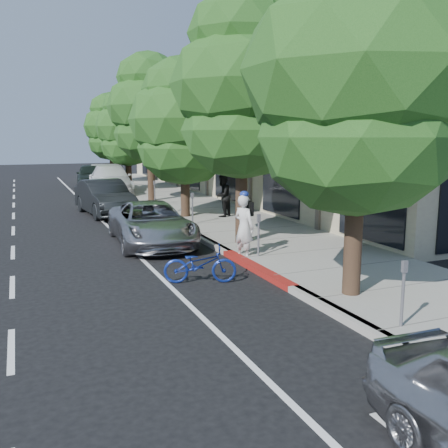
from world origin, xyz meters
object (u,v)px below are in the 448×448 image
street_tree_1 (242,89)px  street_tree_2 (184,122)px  dark_sedan (105,198)px  white_pickup (110,180)px  street_tree_4 (127,128)px  street_tree_0 (361,77)px  street_tree_5 (111,127)px  pedestrian (223,196)px  street_tree_3 (150,109)px  cyclist (244,227)px  bicycle (200,264)px  silver_suv (151,223)px  dark_suv_far (91,176)px

street_tree_1 → street_tree_2: size_ratio=1.16×
street_tree_2 → dark_sedan: bearing=139.8°
dark_sedan → white_pickup: (1.70, 8.38, 0.10)m
street_tree_4 → street_tree_0: bearing=-90.0°
street_tree_5 → pedestrian: 19.11m
street_tree_2 → street_tree_3: street_tree_3 is taller
street_tree_3 → white_pickup: bearing=105.6°
street_tree_5 → pedestrian: (1.46, -18.78, -3.24)m
street_tree_2 → street_tree_5: street_tree_2 is taller
street_tree_4 → pedestrian: street_tree_4 is taller
street_tree_3 → dark_sedan: street_tree_3 is taller
street_tree_3 → cyclist: size_ratio=4.17×
street_tree_2 → bicycle: bearing=-106.0°
street_tree_2 → silver_suv: street_tree_2 is taller
street_tree_2 → pedestrian: street_tree_2 is taller
street_tree_0 → silver_suv: (-2.69, 7.50, -4.16)m
bicycle → silver_suv: silver_suv is taller
cyclist → dark_suv_far: 23.54m
dark_sedan → pedestrian: (4.56, -3.40, 0.26)m
street_tree_2 → street_tree_1: bearing=-90.0°
street_tree_3 → dark_suv_far: bearing=100.8°
street_tree_2 → silver_suv: bearing=-120.9°
street_tree_2 → street_tree_4: bearing=90.0°
street_tree_0 → street_tree_1: size_ratio=0.97×
cyclist → silver_suv: size_ratio=0.38×
street_tree_4 → dark_suv_far: street_tree_4 is taller
street_tree_3 → silver_suv: size_ratio=1.56×
street_tree_2 → white_pickup: (-1.40, 11.00, -3.33)m
white_pickup → bicycle: bearing=-86.6°
street_tree_5 → dark_sedan: 16.07m
pedestrian → street_tree_0: bearing=43.5°
white_pickup → pedestrian: bearing=-69.3°
bicycle → silver_suv: bearing=19.4°
street_tree_1 → dark_suv_far: bearing=94.9°
street_tree_1 → bicycle: size_ratio=4.49×
street_tree_1 → silver_suv: bearing=150.9°
cyclist → pedestrian: size_ratio=1.05×
street_tree_0 → street_tree_5: bearing=90.0°
street_tree_4 → white_pickup: street_tree_4 is taller
pedestrian → dark_sedan: bearing=-75.7°
bicycle → street_tree_3: bearing=9.6°
dark_sedan → street_tree_1: bearing=-76.5°
street_tree_4 → bicycle: size_ratio=3.70×
cyclist → bicycle: 2.78m
white_pickup → street_tree_4: bearing=42.5°
cyclist → silver_suv: 3.74m
dark_sedan → street_tree_3: bearing=41.2°
street_tree_4 → street_tree_3: bearing=-90.0°
street_tree_4 → bicycle: 21.92m
street_tree_5 → dark_sedan: (-3.10, -15.38, -3.49)m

